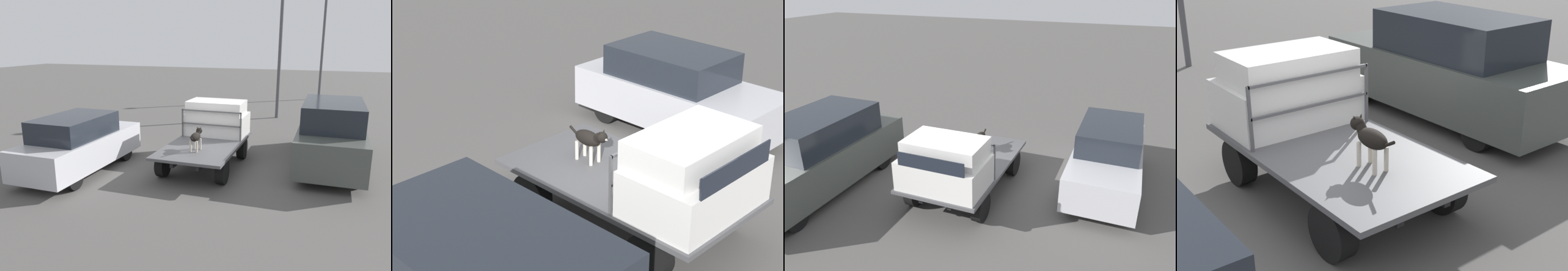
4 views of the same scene
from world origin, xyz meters
TOP-DOWN VIEW (x-y plane):
  - ground_plane at (0.00, 0.00)m, footprint 80.00×80.00m
  - flatbed_truck at (0.00, 0.00)m, footprint 3.95×2.09m
  - truck_cab at (1.24, 0.00)m, footprint 1.31×1.97m
  - truck_headboard at (0.55, 0.00)m, footprint 0.04×1.97m
  - dog at (-0.80, 0.02)m, footprint 0.86×0.24m
  - parked_pickup_far at (1.46, -3.63)m, footprint 5.25×1.89m

SIDE VIEW (x-z plane):
  - ground_plane at x=0.00m, z-range 0.00..0.00m
  - flatbed_truck at x=0.00m, z-range 0.19..0.95m
  - parked_pickup_far at x=1.46m, z-range -0.03..2.02m
  - dog at x=-0.80m, z-range 0.84..1.48m
  - truck_cab at x=1.24m, z-range 0.73..1.87m
  - truck_headboard at x=0.55m, z-range 0.91..1.82m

